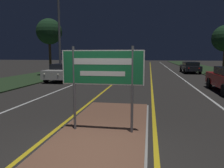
{
  "coord_description": "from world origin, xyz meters",
  "views": [
    {
      "loc": [
        1.22,
        -4.19,
        2.16
      ],
      "look_at": [
        0.0,
        2.94,
        1.19
      ],
      "focal_mm": 35.0,
      "sensor_mm": 36.0,
      "label": 1
    }
  ],
  "objects_px": {
    "car_receding_1": "(190,67)",
    "streetlight_left_near": "(58,5)",
    "highway_sign": "(102,71)",
    "car_approaching_0": "(63,72)"
  },
  "relations": [
    {
      "from": "car_receding_1",
      "to": "streetlight_left_near",
      "type": "bearing_deg",
      "value": -140.91
    },
    {
      "from": "highway_sign",
      "to": "car_approaching_0",
      "type": "distance_m",
      "value": 13.0
    },
    {
      "from": "highway_sign",
      "to": "car_receding_1",
      "type": "xyz_separation_m",
      "value": [
        6.03,
        21.62,
        -1.01
      ]
    },
    {
      "from": "highway_sign",
      "to": "car_receding_1",
      "type": "distance_m",
      "value": 22.47
    },
    {
      "from": "highway_sign",
      "to": "car_receding_1",
      "type": "height_order",
      "value": "highway_sign"
    },
    {
      "from": "streetlight_left_near",
      "to": "car_approaching_0",
      "type": "relative_size",
      "value": 2.25
    },
    {
      "from": "car_receding_1",
      "to": "car_approaching_0",
      "type": "bearing_deg",
      "value": -139.8
    },
    {
      "from": "highway_sign",
      "to": "streetlight_left_near",
      "type": "relative_size",
      "value": 0.23
    },
    {
      "from": "highway_sign",
      "to": "car_receding_1",
      "type": "relative_size",
      "value": 0.47
    },
    {
      "from": "highway_sign",
      "to": "car_approaching_0",
      "type": "relative_size",
      "value": 0.52
    }
  ]
}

